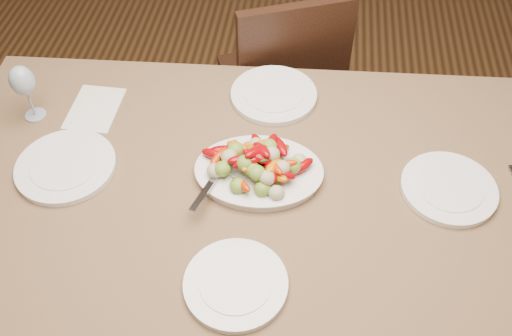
{
  "coord_description": "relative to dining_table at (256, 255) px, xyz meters",
  "views": [
    {
      "loc": [
        0.05,
        -1.27,
        2.0
      ],
      "look_at": [
        -0.08,
        -0.24,
        0.82
      ],
      "focal_mm": 40.0,
      "sensor_mm": 36.0,
      "label": 1
    }
  ],
  "objects": [
    {
      "name": "menu_card",
      "position": [
        -0.55,
        0.25,
        0.38
      ],
      "size": [
        0.15,
        0.21,
        0.0
      ],
      "primitive_type": "cube",
      "rotation": [
        0.0,
        0.0,
        -0.02
      ],
      "color": "silver",
      "rests_on": "dining_table"
    },
    {
      "name": "serving_platter",
      "position": [
        0.01,
        0.02,
        0.39
      ],
      "size": [
        0.37,
        0.28,
        0.02
      ],
      "primitive_type": "ellipsoid",
      "rotation": [
        0.0,
        0.0,
        0.05
      ],
      "color": "white",
      "rests_on": "dining_table"
    },
    {
      "name": "floor",
      "position": [
        0.08,
        0.24,
        -0.38
      ],
      "size": [
        6.0,
        6.0,
        0.0
      ],
      "primitive_type": "plane",
      "color": "#3B2512",
      "rests_on": "ground"
    },
    {
      "name": "chair_far",
      "position": [
        -0.0,
        0.79,
        0.1
      ],
      "size": [
        0.55,
        0.55,
        0.95
      ],
      "primitive_type": null,
      "rotation": [
        0.0,
        0.0,
        3.52
      ],
      "color": "black",
      "rests_on": "ground"
    },
    {
      "name": "plate_far",
      "position": [
        0.01,
        0.37,
        0.39
      ],
      "size": [
        0.28,
        0.28,
        0.02
      ],
      "primitive_type": "cylinder",
      "color": "white",
      "rests_on": "dining_table"
    },
    {
      "name": "plate_near",
      "position": [
        -0.01,
        -0.34,
        0.39
      ],
      "size": [
        0.26,
        0.26,
        0.02
      ],
      "primitive_type": "cylinder",
      "color": "white",
      "rests_on": "dining_table"
    },
    {
      "name": "dining_table",
      "position": [
        0.0,
        0.0,
        0.0
      ],
      "size": [
        1.89,
        1.13,
        0.76
      ],
      "primitive_type": "cube",
      "rotation": [
        0.0,
        0.0,
        0.05
      ],
      "color": "brown",
      "rests_on": "ground"
    },
    {
      "name": "plate_left",
      "position": [
        -0.55,
        -0.01,
        0.39
      ],
      "size": [
        0.29,
        0.29,
        0.02
      ],
      "primitive_type": "cylinder",
      "color": "white",
      "rests_on": "dining_table"
    },
    {
      "name": "plate_right",
      "position": [
        0.54,
        0.03,
        0.39
      ],
      "size": [
        0.27,
        0.27,
        0.02
      ],
      "primitive_type": "cylinder",
      "color": "white",
      "rests_on": "dining_table"
    },
    {
      "name": "wine_glass",
      "position": [
        -0.73,
        0.19,
        0.48
      ],
      "size": [
        0.08,
        0.08,
        0.2
      ],
      "primitive_type": null,
      "color": "#8C99A5",
      "rests_on": "dining_table"
    },
    {
      "name": "serving_spoon",
      "position": [
        -0.06,
        -0.02,
        0.43
      ],
      "size": [
        0.29,
        0.13,
        0.03
      ],
      "primitive_type": null,
      "rotation": [
        0.0,
        0.0,
        -0.28
      ],
      "color": "#9EA0A8",
      "rests_on": "serving_platter"
    },
    {
      "name": "roasted_vegetables",
      "position": [
        0.01,
        0.02,
        0.45
      ],
      "size": [
        0.3,
        0.21,
        0.09
      ],
      "primitive_type": null,
      "rotation": [
        0.0,
        0.0,
        0.05
      ],
      "color": "#840205",
      "rests_on": "serving_platter"
    }
  ]
}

